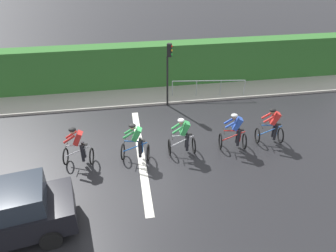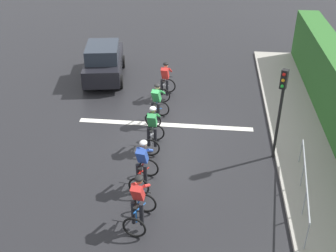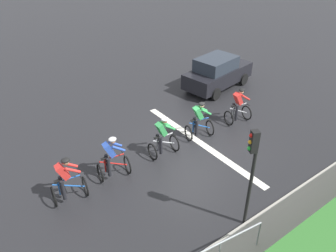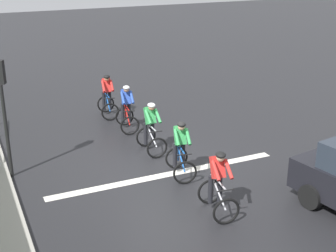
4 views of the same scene
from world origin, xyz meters
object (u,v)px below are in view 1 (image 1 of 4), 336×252
cyclist_fourth (136,143)px  cyclist_second (235,132)px  traffic_light_near_crossing (169,66)px  car_black (3,215)px  pedestrian_railing_kerbside (209,84)px  cyclist_mid (183,137)px  cyclist_trailing (78,147)px  cyclist_lead (272,127)px

cyclist_fourth → cyclist_second: bearing=91.6°
cyclist_fourth → traffic_light_near_crossing: 5.03m
cyclist_second → traffic_light_near_crossing: traffic_light_near_crossing is taller
cyclist_second → car_black: 8.81m
traffic_light_near_crossing → cyclist_fourth: bearing=-24.8°
cyclist_fourth → pedestrian_railing_kerbside: size_ratio=0.41×
cyclist_fourth → pedestrian_railing_kerbside: bearing=138.7°
cyclist_mid → cyclist_trailing: same height
cyclist_fourth → traffic_light_near_crossing: size_ratio=0.50×
pedestrian_railing_kerbside → cyclist_mid: bearing=-26.7°
car_black → pedestrian_railing_kerbside: size_ratio=1.08×
car_black → traffic_light_near_crossing: bearing=141.1°
traffic_light_near_crossing → pedestrian_railing_kerbside: (-0.59, 2.33, -1.42)m
cyclist_trailing → car_black: car_black is taller
cyclist_trailing → car_black: (3.24, -1.84, 0.08)m
car_black → cyclist_mid: bearing=118.7°
cyclist_lead → cyclist_fourth: 5.83m
cyclist_mid → cyclist_fourth: size_ratio=1.00×
cyclist_trailing → car_black: 3.73m
traffic_light_near_crossing → pedestrian_railing_kerbside: traffic_light_near_crossing is taller
cyclist_second → cyclist_mid: (0.01, -2.19, 0.00)m
pedestrian_railing_kerbside → traffic_light_near_crossing: bearing=-75.8°
cyclist_trailing → car_black: size_ratio=0.38×
car_black → cyclist_second: bearing=111.9°
cyclist_mid → traffic_light_near_crossing: bearing=178.6°
cyclist_mid → traffic_light_near_crossing: 4.50m
cyclist_second → cyclist_mid: size_ratio=1.00×
cyclist_mid → pedestrian_railing_kerbside: 5.44m
cyclist_trailing → car_black: bearing=-29.5°
cyclist_mid → pedestrian_railing_kerbside: size_ratio=0.41×
car_black → pedestrian_railing_kerbside: car_black is taller
cyclist_mid → traffic_light_near_crossing: (-4.27, 0.11, 1.43)m
cyclist_trailing → pedestrian_railing_kerbside: 8.20m
car_black → pedestrian_railing_kerbside: 11.70m
cyclist_trailing → traffic_light_near_crossing: size_ratio=0.50×
traffic_light_near_crossing → pedestrian_railing_kerbside: bearing=104.2°
cyclist_fourth → car_black: 5.15m
cyclist_second → cyclist_trailing: bearing=-89.7°
cyclist_trailing → traffic_light_near_crossing: traffic_light_near_crossing is taller
pedestrian_railing_kerbside → cyclist_trailing: bearing=-53.4°
cyclist_trailing → cyclist_mid: bearing=90.3°
car_black → traffic_light_near_crossing: size_ratio=1.29×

